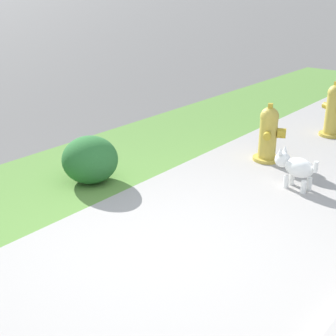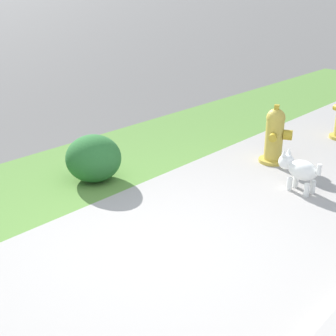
% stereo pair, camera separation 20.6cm
% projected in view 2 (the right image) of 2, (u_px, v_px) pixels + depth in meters
% --- Properties ---
extents(ground_plane, '(120.00, 120.00, 0.00)m').
position_uv_depth(ground_plane, '(181.00, 256.00, 3.73)').
color(ground_plane, '#5B5956').
extents(sidewalk_pavement, '(18.00, 2.49, 0.01)m').
position_uv_depth(sidewalk_pavement, '(181.00, 255.00, 3.73)').
color(sidewalk_pavement, '#9E9993').
rests_on(sidewalk_pavement, ground).
extents(grass_verge, '(18.00, 1.68, 0.01)m').
position_uv_depth(grass_verge, '(33.00, 185.00, 5.02)').
color(grass_verge, '#568438').
rests_on(grass_verge, ground).
extents(fire_hydrant_across_street, '(0.39, 0.38, 0.71)m').
position_uv_depth(fire_hydrant_across_street, '(275.00, 136.00, 5.53)').
color(fire_hydrant_across_street, gold).
rests_on(fire_hydrant_across_street, ground).
extents(small_white_dog, '(0.23, 0.50, 0.42)m').
position_uv_depth(small_white_dog, '(299.00, 169.00, 4.80)').
color(small_white_dog, white).
rests_on(small_white_dog, ground).
extents(shrub_bush_far_verge, '(0.60, 0.60, 0.51)m').
position_uv_depth(shrub_bush_far_verge, '(94.00, 158.00, 5.06)').
color(shrub_bush_far_verge, '#28662D').
rests_on(shrub_bush_far_verge, ground).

